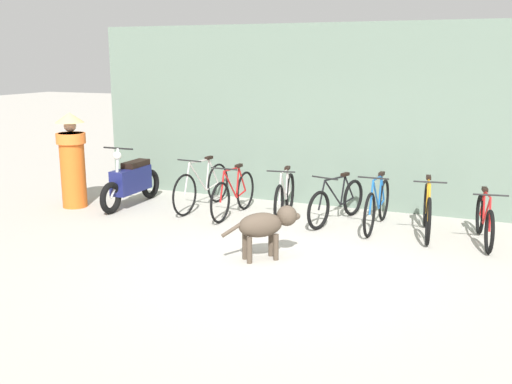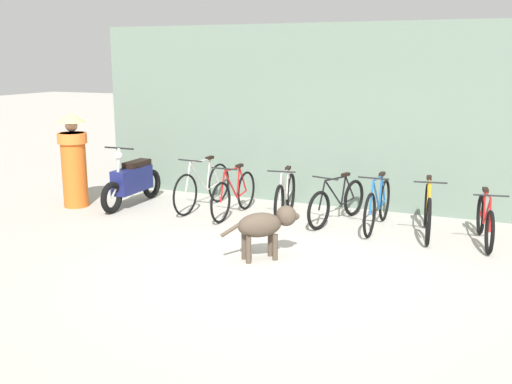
{
  "view_description": "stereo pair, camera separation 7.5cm",
  "coord_description": "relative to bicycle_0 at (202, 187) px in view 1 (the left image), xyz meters",
  "views": [
    {
      "loc": [
        2.44,
        -6.76,
        2.6
      ],
      "look_at": [
        -0.86,
        1.2,
        0.65
      ],
      "focal_mm": 42.0,
      "sensor_mm": 36.0,
      "label": 1
    },
    {
      "loc": [
        2.51,
        -6.73,
        2.6
      ],
      "look_at": [
        -0.86,
        1.2,
        0.65
      ],
      "focal_mm": 42.0,
      "sensor_mm": 36.0,
      "label": 2
    }
  ],
  "objects": [
    {
      "name": "motorcycle",
      "position": [
        -1.27,
        -0.29,
        0.05
      ],
      "size": [
        0.58,
        1.78,
        1.09
      ],
      "rotation": [
        0.0,
        0.0,
        -1.57
      ],
      "color": "black",
      "rests_on": "ground"
    },
    {
      "name": "shop_wall_back",
      "position": [
        2.33,
        1.13,
        1.2
      ],
      "size": [
        9.76,
        0.2,
        3.17
      ],
      "color": "slate",
      "rests_on": "ground"
    },
    {
      "name": "bicycle_0",
      "position": [
        0.0,
        0.0,
        0.0
      ],
      "size": [
        0.46,
        1.81,
        0.92
      ],
      "rotation": [
        0.0,
        0.0,
        -1.64
      ],
      "color": "black",
      "rests_on": "ground"
    },
    {
      "name": "bicycle_1",
      "position": [
        0.71,
        -0.24,
        -0.02
      ],
      "size": [
        0.46,
        1.63,
        0.87
      ],
      "rotation": [
        0.0,
        0.0,
        -1.59
      ],
      "color": "black",
      "rests_on": "ground"
    },
    {
      "name": "ground_plane",
      "position": [
        2.33,
        -2.29,
        -0.38
      ],
      "size": [
        60.0,
        60.0,
        0.0
      ],
      "primitive_type": "plane",
      "color": "#ADA89E"
    },
    {
      "name": "bicycle_5",
      "position": [
        3.82,
        -0.13,
        -0.02
      ],
      "size": [
        0.46,
        1.67,
        0.89
      ],
      "rotation": [
        0.0,
        0.0,
        -1.42
      ],
      "color": "black",
      "rests_on": "ground"
    },
    {
      "name": "stray_dog",
      "position": [
        2.03,
        -2.07,
        0.09
      ],
      "size": [
        0.87,
        0.83,
        0.7
      ],
      "rotation": [
        0.0,
        0.0,
        0.75
      ],
      "color": "#4C3F33",
      "rests_on": "ground"
    },
    {
      "name": "bicycle_3",
      "position": [
        2.4,
        0.04,
        -0.06
      ],
      "size": [
        0.58,
        1.64,
        0.8
      ],
      "rotation": [
        0.0,
        0.0,
        -1.84
      ],
      "color": "black",
      "rests_on": "ground"
    },
    {
      "name": "bicycle_6",
      "position": [
        4.63,
        -0.23,
        -0.06
      ],
      "size": [
        0.46,
        1.54,
        0.79
      ],
      "rotation": [
        0.0,
        0.0,
        -1.41
      ],
      "color": "black",
      "rests_on": "ground"
    },
    {
      "name": "person_in_robes",
      "position": [
        -2.15,
        -0.75,
        0.49
      ],
      "size": [
        0.7,
        0.7,
        1.67
      ],
      "rotation": [
        0.0,
        0.0,
        2.51
      ],
      "color": "orange",
      "rests_on": "ground"
    },
    {
      "name": "bicycle_2",
      "position": [
        1.52,
        0.04,
        -0.04
      ],
      "size": [
        0.46,
        1.58,
        0.84
      ],
      "rotation": [
        0.0,
        0.0,
        -1.42
      ],
      "color": "black",
      "rests_on": "ground"
    },
    {
      "name": "bicycle_4",
      "position": [
        3.07,
        -0.06,
        -0.02
      ],
      "size": [
        0.46,
        1.7,
        0.87
      ],
      "rotation": [
        0.0,
        0.0,
        -1.59
      ],
      "color": "black",
      "rests_on": "ground"
    }
  ]
}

